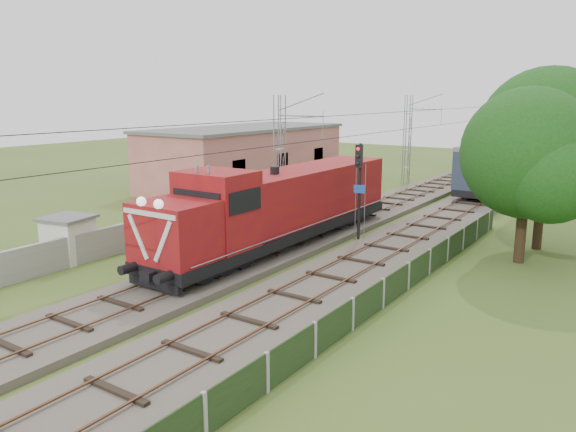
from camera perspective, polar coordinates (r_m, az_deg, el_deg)
The scene contains 12 objects.
ground at distance 24.04m, azimuth -11.39°, elevation -7.45°, with size 140.00×140.00×0.00m, color #3C5821.
track_main at distance 29.07m, azimuth -1.59°, elevation -3.38°, with size 4.20×70.00×0.45m.
track_side at distance 38.32m, azimuth 16.06°, elevation -0.04°, with size 4.20×80.00×0.45m.
catenary at distance 34.02m, azimuth -0.78°, elevation 5.54°, with size 3.31×70.00×8.00m.
boundary_wall at distance 36.65m, azimuth -5.33°, elevation 0.75°, with size 0.25×40.00×1.50m, color #9E9E99.
station_building at distance 50.89m, azimuth -4.26°, elevation 6.11°, with size 8.40×20.40×5.22m.
fence at distance 21.82m, azimuth 9.60°, elevation -7.76°, with size 0.12×32.00×1.20m.
locomotive at distance 29.16m, azimuth -0.76°, elevation 1.07°, with size 3.20×18.25×4.64m.
signal_post at distance 30.10m, azimuth 7.24°, elevation 4.06°, with size 0.59×0.47×5.50m.
relay_hut at distance 29.41m, azimuth -21.38°, elevation -2.15°, with size 2.53×2.53×2.24m.
tree_a at distance 28.68m, azimuth 23.33°, elevation 5.73°, with size 6.49×6.18×8.42m.
tree_b at distance 31.66m, azimuth 24.97°, elevation 7.28°, with size 7.29×6.94×9.44m.
Camera 1 is at (16.29, -15.79, 7.97)m, focal length 35.00 mm.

